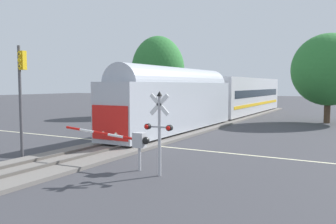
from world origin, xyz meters
TOP-DOWN VIEW (x-y plane):
  - ground_plane at (0.00, 0.00)m, footprint 220.00×220.00m
  - road_centre_stripe at (0.00, 0.00)m, footprint 44.00×0.20m
  - railway_track at (0.00, 0.00)m, footprint 4.40×80.00m
  - commuter_train at (0.00, 16.90)m, footprint 3.04×41.92m
  - crossing_gate_near at (4.04, -6.02)m, footprint 5.18×0.40m
  - crossing_signal_mast at (5.86, -6.43)m, footprint 1.36×0.44m
  - traffic_signal_median at (-2.38, -6.98)m, footprint 0.53×0.38m
  - oak_far_right at (10.47, 20.59)m, footprint 7.54×7.54m
  - oak_behind_train at (-9.28, 19.04)m, footprint 6.76×6.76m

SIDE VIEW (x-z plane):
  - ground_plane at x=0.00m, z-range 0.00..0.00m
  - road_centre_stripe at x=0.00m, z-range 0.00..0.01m
  - railway_track at x=0.00m, z-range -0.06..0.26m
  - crossing_gate_near at x=4.04m, z-range 0.50..2.35m
  - crossing_signal_mast at x=5.86m, z-range 0.42..4.17m
  - commuter_train at x=0.00m, z-range 0.20..5.36m
  - traffic_signal_median at x=-2.38m, z-range 1.02..7.14m
  - oak_far_right at x=10.47m, z-range 0.91..10.28m
  - oak_behind_train at x=-9.28m, z-range 0.70..10.91m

